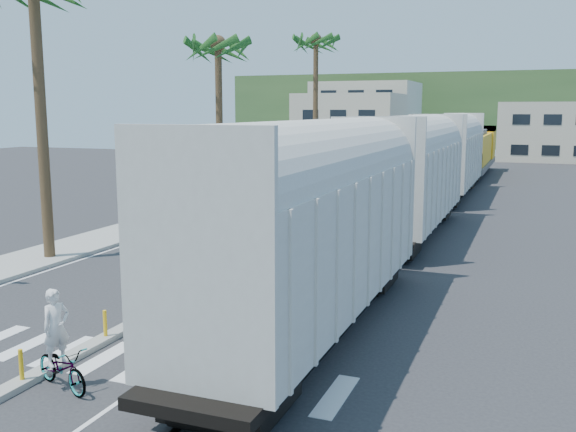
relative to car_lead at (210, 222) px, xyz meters
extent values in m
plane|color=#28282B|center=(3.88, -12.26, -0.80)|extent=(140.00, 140.00, 0.00)
cube|color=gray|center=(-4.62, 12.74, -0.73)|extent=(3.00, 90.00, 0.15)
cube|color=black|center=(8.16, 15.74, -0.77)|extent=(0.12, 100.00, 0.06)
cube|color=black|center=(9.60, 15.74, -0.77)|extent=(0.12, 100.00, 0.06)
cube|color=gray|center=(3.88, 7.74, -0.73)|extent=(0.45, 60.00, 0.15)
cylinder|color=yellow|center=(3.88, -16.26, -0.30)|extent=(0.10, 0.10, 0.70)
cylinder|color=yellow|center=(3.88, -13.26, -0.30)|extent=(0.10, 0.10, 0.70)
cylinder|color=yellow|center=(3.88, -10.26, -0.30)|extent=(0.10, 0.10, 0.70)
cylinder|color=yellow|center=(3.88, -7.26, -0.30)|extent=(0.10, 0.10, 0.70)
cylinder|color=yellow|center=(3.88, -4.26, -0.30)|extent=(0.10, 0.10, 0.70)
cylinder|color=yellow|center=(3.88, -1.26, -0.30)|extent=(0.10, 0.10, 0.70)
cylinder|color=yellow|center=(3.88, 1.74, -0.30)|extent=(0.10, 0.10, 0.70)
cylinder|color=yellow|center=(3.88, 4.74, -0.30)|extent=(0.10, 0.10, 0.70)
cylinder|color=yellow|center=(3.88, 7.74, -0.30)|extent=(0.10, 0.10, 0.70)
cylinder|color=yellow|center=(3.88, 10.74, -0.30)|extent=(0.10, 0.10, 0.70)
cylinder|color=yellow|center=(3.88, 13.74, -0.30)|extent=(0.10, 0.10, 0.70)
cylinder|color=yellow|center=(3.88, 16.74, -0.30)|extent=(0.10, 0.10, 0.70)
cylinder|color=yellow|center=(3.88, 19.74, -0.30)|extent=(0.10, 0.10, 0.70)
cylinder|color=yellow|center=(3.88, 22.74, -0.30)|extent=(0.10, 0.10, 0.70)
cylinder|color=yellow|center=(3.88, 25.74, -0.30)|extent=(0.10, 0.10, 0.70)
cylinder|color=yellow|center=(3.88, 28.74, -0.30)|extent=(0.10, 0.10, 0.70)
cube|color=silver|center=(3.88, -14.26, -0.80)|extent=(14.00, 2.20, 0.01)
cube|color=silver|center=(-2.92, 12.74, -0.80)|extent=(0.12, 90.00, 0.01)
cube|color=silver|center=(6.38, 12.74, -0.80)|extent=(0.12, 90.00, 0.01)
cube|color=beige|center=(8.88, -10.81, 1.90)|extent=(3.00, 12.88, 3.40)
cylinder|color=beige|center=(8.88, -10.81, 3.60)|extent=(2.90, 12.58, 2.90)
cube|color=black|center=(8.88, -10.81, -0.30)|extent=(2.60, 12.88, 1.00)
cube|color=beige|center=(8.88, 4.19, 1.90)|extent=(3.00, 12.88, 3.40)
cylinder|color=beige|center=(8.88, 4.19, 3.60)|extent=(2.90, 12.58, 2.90)
cube|color=black|center=(8.88, 4.19, -0.30)|extent=(2.60, 12.88, 1.00)
cube|color=beige|center=(8.88, 19.19, 1.90)|extent=(3.00, 12.88, 3.40)
cylinder|color=beige|center=(8.88, 19.19, 3.60)|extent=(2.90, 12.58, 2.90)
cube|color=black|center=(8.88, 19.19, -0.30)|extent=(2.60, 12.88, 1.00)
cube|color=#4C4C4F|center=(8.88, 35.19, 0.25)|extent=(3.00, 17.00, 0.50)
cube|color=gold|center=(8.88, 34.19, 1.80)|extent=(2.70, 12.24, 2.60)
cube|color=gold|center=(8.88, 40.97, 2.10)|extent=(3.00, 3.74, 3.20)
cube|color=black|center=(8.88, 35.19, -0.35)|extent=(2.60, 13.60, 0.90)
cylinder|color=brown|center=(-4.12, -6.26, 4.70)|extent=(0.44, 0.44, 11.00)
cylinder|color=brown|center=(-4.42, 9.74, 4.20)|extent=(0.44, 0.44, 10.00)
sphere|color=#184F1B|center=(-4.42, 9.74, 9.35)|extent=(3.20, 3.20, 3.20)
cylinder|color=brown|center=(-4.12, 27.74, 5.20)|extent=(0.44, 0.44, 12.00)
sphere|color=#184F1B|center=(-4.12, 27.74, 11.35)|extent=(3.20, 3.20, 3.20)
cube|color=#C0B498|center=(-7.12, 49.74, 3.20)|extent=(12.00, 10.00, 8.00)
cube|color=#C0B498|center=(-9.12, 65.74, 4.20)|extent=(14.00, 12.00, 10.00)
cube|color=#C0B498|center=(15.88, 57.74, 2.70)|extent=(12.00, 10.00, 7.00)
cube|color=#385628|center=(3.88, 87.74, 5.20)|extent=(80.00, 20.00, 12.00)
imported|color=black|center=(0.00, 0.00, 0.00)|extent=(2.73, 5.06, 1.61)
imported|color=black|center=(0.90, 5.91, -0.03)|extent=(1.83, 4.77, 1.55)
imported|color=black|center=(0.47, 10.02, -0.08)|extent=(2.55, 5.20, 1.45)
imported|color=#A5A8AA|center=(0.57, 16.39, -0.15)|extent=(2.75, 4.99, 1.31)
imported|color=#9EA0A5|center=(4.84, -16.06, -0.31)|extent=(1.87, 2.30, 0.99)
imported|color=silver|center=(4.74, -16.06, 0.60)|extent=(0.89, 0.82, 1.72)
camera|label=1|loc=(14.29, -26.74, 5.29)|focal=40.00mm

